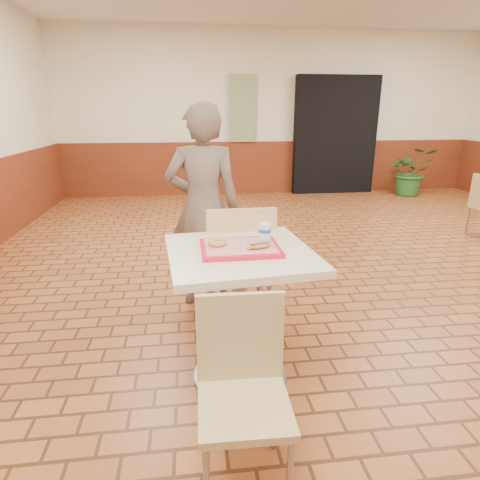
{
  "coord_description": "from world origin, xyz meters",
  "views": [
    {
      "loc": [
        -1.63,
        -2.82,
        1.58
      ],
      "look_at": [
        -1.36,
        -0.73,
        0.89
      ],
      "focal_mm": 30.0,
      "sensor_mm": 36.0,
      "label": 1
    }
  ],
  "objects": [
    {
      "name": "promo_poster",
      "position": [
        -0.6,
        4.94,
        1.6
      ],
      "size": [
        0.5,
        0.03,
        1.2
      ],
      "primitive_type": "cube",
      "color": "gray",
      "rests_on": "wainscot_band"
    },
    {
      "name": "corridor_doorway",
      "position": [
        1.2,
        4.88,
        1.1
      ],
      "size": [
        1.6,
        0.22,
        2.2
      ],
      "primitive_type": "cube",
      "color": "black",
      "rests_on": "ground"
    },
    {
      "name": "room_shell",
      "position": [
        0.0,
        0.0,
        1.5
      ],
      "size": [
        8.01,
        10.01,
        3.01
      ],
      "color": "brown",
      "rests_on": "ground"
    },
    {
      "name": "chair_main_front",
      "position": [
        -1.43,
        -1.39,
        0.47
      ],
      "size": [
        0.4,
        0.4,
        0.83
      ],
      "rotation": [
        0.0,
        0.0,
        -0.03
      ],
      "color": "tan",
      "rests_on": "ground"
    },
    {
      "name": "paper_cup",
      "position": [
        -1.2,
        -0.62,
        0.91
      ],
      "size": [
        0.07,
        0.07,
        0.09
      ],
      "rotation": [
        0.0,
        0.0,
        -0.38
      ],
      "color": "white",
      "rests_on": "serving_tray"
    },
    {
      "name": "customer",
      "position": [
        -1.52,
        0.36,
        0.82
      ],
      "size": [
        0.62,
        0.42,
        1.64
      ],
      "primitive_type": "imported",
      "rotation": [
        0.0,
        0.0,
        3.09
      ],
      "color": "#726458",
      "rests_on": "ground"
    },
    {
      "name": "chair_main_back",
      "position": [
        -1.31,
        -0.25,
        0.55
      ],
      "size": [
        0.46,
        0.46,
        0.98
      ],
      "rotation": [
        0.0,
        0.0,
        3.15
      ],
      "color": "#E1BF87",
      "rests_on": "ground"
    },
    {
      "name": "ring_donut",
      "position": [
        -1.49,
        -0.7,
        0.88
      ],
      "size": [
        0.13,
        0.13,
        0.03
      ],
      "primitive_type": "torus",
      "rotation": [
        0.0,
        0.0,
        0.21
      ],
      "color": "#C68F48",
      "rests_on": "serving_tray"
    },
    {
      "name": "serving_tray",
      "position": [
        -1.36,
        -0.73,
        0.85
      ],
      "size": [
        0.43,
        0.34,
        0.03
      ],
      "rotation": [
        0.0,
        0.0,
        0.01
      ],
      "color": "red",
      "rests_on": "main_table"
    },
    {
      "name": "main_table",
      "position": [
        -1.36,
        -0.73,
        0.56
      ],
      "size": [
        0.79,
        0.79,
        0.83
      ],
      "rotation": [
        0.0,
        0.0,
        0.1
      ],
      "color": "beige",
      "rests_on": "ground"
    },
    {
      "name": "wainscot_band",
      "position": [
        0.0,
        0.0,
        0.5
      ],
      "size": [
        8.0,
        10.0,
        1.0
      ],
      "color": "maroon",
      "rests_on": "ground"
    },
    {
      "name": "potted_plant",
      "position": [
        2.59,
        4.4,
        0.46
      ],
      "size": [
        0.97,
        0.89,
        0.91
      ],
      "primitive_type": "imported",
      "rotation": [
        0.0,
        0.0,
        -0.25
      ],
      "color": "#286429",
      "rests_on": "ground"
    },
    {
      "name": "long_john_donut",
      "position": [
        -1.27,
        -0.79,
        0.88
      ],
      "size": [
        0.15,
        0.11,
        0.04
      ],
      "rotation": [
        0.0,
        0.0,
        0.32
      ],
      "color": "gold",
      "rests_on": "serving_tray"
    }
  ]
}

